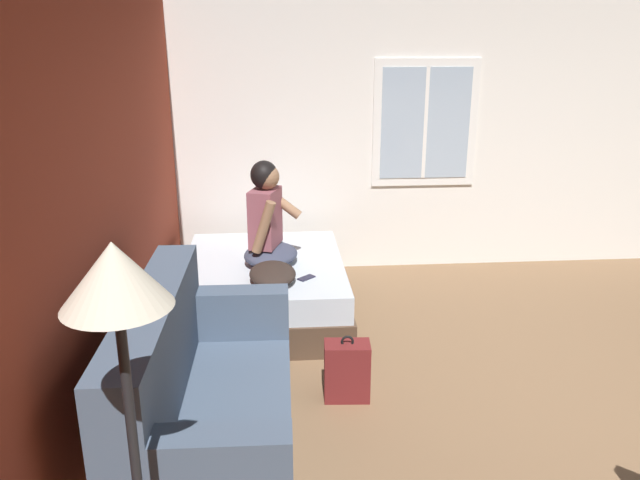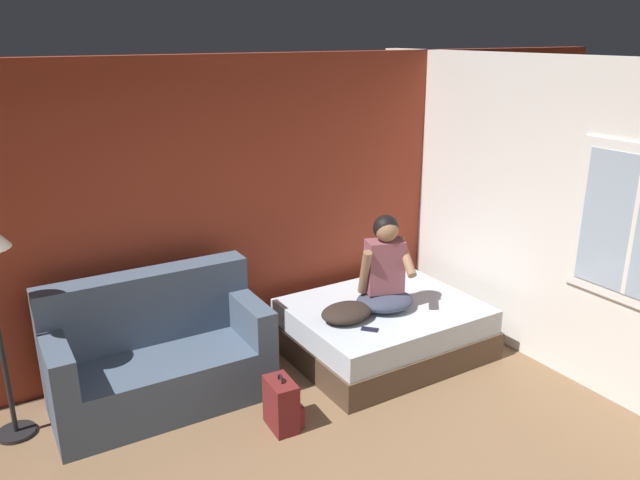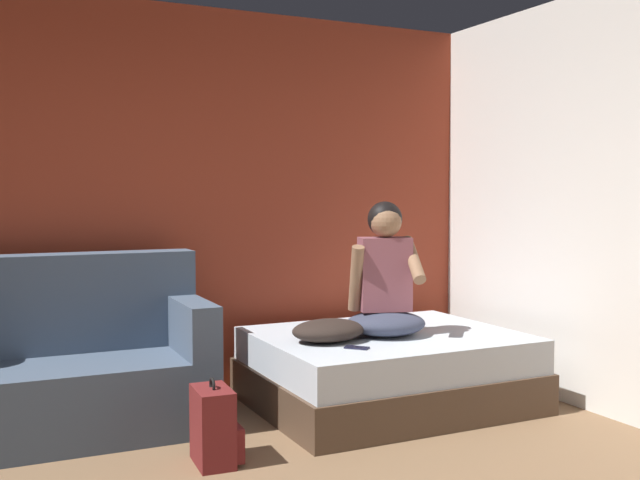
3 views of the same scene
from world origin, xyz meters
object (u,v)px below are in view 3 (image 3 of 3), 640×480
object	(u,v)px
bed	(386,369)
cell_phone	(357,348)
couch	(59,367)
person_seated	(385,281)
throw_pillow	(328,330)
backpack	(215,427)

from	to	relation	value
bed	cell_phone	world-z (taller)	cell_phone
couch	person_seated	bearing A→B (deg)	-10.32
bed	throw_pillow	size ratio (longest dim) A/B	3.57
couch	cell_phone	world-z (taller)	couch
person_seated	couch	bearing A→B (deg)	169.68
bed	person_seated	xyz separation A→B (m)	(-0.04, -0.05, 0.60)
couch	backpack	bearing A→B (deg)	-52.59
bed	person_seated	size ratio (longest dim) A/B	1.96
backpack	cell_phone	size ratio (longest dim) A/B	3.18
person_seated	bed	bearing A→B (deg)	48.33
person_seated	throw_pillow	world-z (taller)	person_seated
couch	person_seated	size ratio (longest dim) A/B	1.96
backpack	person_seated	bearing A→B (deg)	20.92
throw_pillow	cell_phone	bearing A→B (deg)	-77.46
cell_phone	couch	bearing A→B (deg)	-64.06
couch	throw_pillow	xyz separation A→B (m)	(1.56, -0.39, 0.16)
backpack	throw_pillow	distance (m)	1.08
backpack	couch	bearing A→B (deg)	127.41
person_seated	cell_phone	xyz separation A→B (m)	(-0.37, -0.30, -0.35)
bed	person_seated	distance (m)	0.60
couch	cell_phone	size ratio (longest dim) A/B	11.91
throw_pillow	cell_phone	world-z (taller)	throw_pillow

